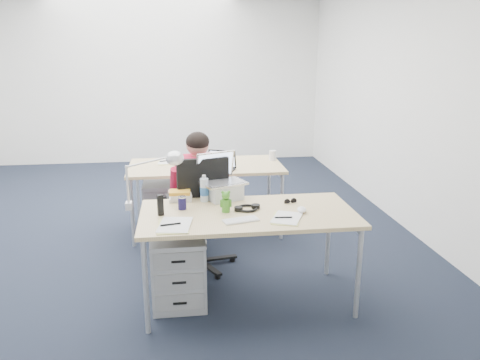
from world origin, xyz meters
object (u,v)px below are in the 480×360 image
headphones (247,208)px  sunglasses (290,201)px  desk_far (206,169)px  dark_laptop (219,161)px  desk_lamp (146,179)px  drawer_pedestal_near (179,268)px  cordless_phone (160,205)px  desk_near (248,218)px  seated_person (196,196)px  book_stack (180,196)px  bear_figurine (226,201)px  silver_laptop (223,177)px  water_bottle (204,188)px  office_chair (200,236)px  can_koozie (182,203)px  computer_mouse (302,210)px  wireless_keyboard (241,220)px  far_cup (273,155)px

headphones → sunglasses: (0.36, 0.11, -0.00)m
desk_far → dark_laptop: (0.12, -0.26, 0.15)m
desk_lamp → dark_laptop: bearing=81.0°
drawer_pedestal_near → sunglasses: size_ratio=5.07×
drawer_pedestal_near → cordless_phone: bearing=-154.2°
desk_near → dark_laptop: (-0.10, 1.27, 0.15)m
desk_near → seated_person: bearing=114.3°
book_stack → sunglasses: 0.88m
bear_figurine → dark_laptop: 1.25m
seated_person → silver_laptop: seated_person is taller
headphones → water_bottle: (-0.31, 0.25, 0.09)m
cordless_phone → office_chair: bearing=41.0°
headphones → bear_figurine: bearing=174.2°
can_koozie → dark_laptop: dark_laptop is taller
cordless_phone → water_bottle: bearing=18.3°
water_bottle → dark_laptop: water_bottle is taller
dark_laptop → water_bottle: bearing=-78.9°
computer_mouse → desk_lamp: bearing=179.4°
computer_mouse → water_bottle: water_bottle is taller
office_chair → sunglasses: (0.70, -0.46, 0.45)m
desk_far → wireless_keyboard: wireless_keyboard is taller
wireless_keyboard → book_stack: size_ratio=1.42×
book_stack → cordless_phone: size_ratio=1.13×
drawer_pedestal_near → water_bottle: 0.65m
wireless_keyboard → water_bottle: 0.54m
silver_laptop → cordless_phone: (-0.49, -0.34, -0.10)m
desk_near → far_cup: far_cup is taller
seated_person → silver_laptop: size_ratio=3.36×
desk_near → office_chair: office_chair is taller
headphones → bear_figurine: size_ratio=1.25×
seated_person → computer_mouse: 1.15m
drawer_pedestal_near → wireless_keyboard: size_ratio=2.19×
silver_laptop → cordless_phone: 0.61m
seated_person → far_cup: bearing=35.0°
desk_near → cordless_phone: 0.66m
office_chair → seated_person: (-0.02, 0.17, 0.32)m
office_chair → bear_figurine: (0.17, -0.60, 0.52)m
can_koozie → desk_lamp: size_ratio=0.22×
wireless_keyboard → silver_laptop: bearing=83.3°
book_stack → dark_laptop: size_ratio=0.63×
headphones → office_chair: bearing=105.0°
computer_mouse → water_bottle: (-0.70, 0.36, 0.09)m
wireless_keyboard → bear_figurine: 0.24m
drawer_pedestal_near → wireless_keyboard: 0.69m
drawer_pedestal_near → silver_laptop: 0.79m
desk_near → book_stack: book_stack is taller
desk_far → sunglasses: (0.59, -1.36, 0.06)m
water_bottle → cordless_phone: size_ratio=1.38×
book_stack → cordless_phone: cordless_phone is taller
silver_laptop → dark_laptop: size_ratio=1.29×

